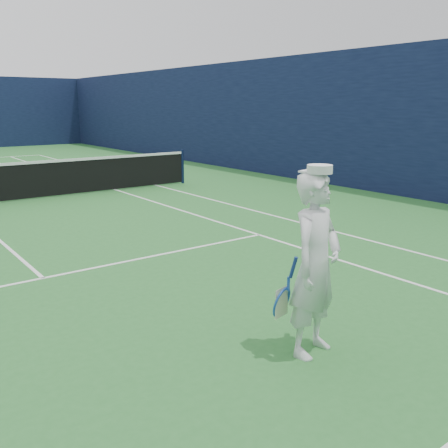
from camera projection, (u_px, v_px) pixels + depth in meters
The scene contains 1 object.
tennis_player at pixel (315, 264), 4.88m from camera, with size 0.85×0.59×1.91m.
Camera 1 is at (-1.98, -13.45, 2.46)m, focal length 40.00 mm.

